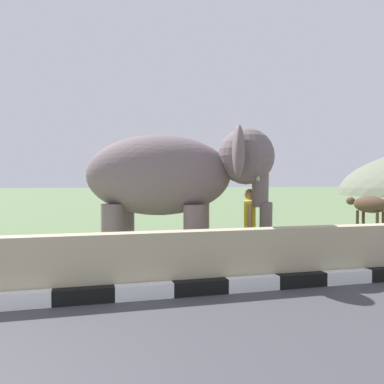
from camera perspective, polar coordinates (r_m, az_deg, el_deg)
barrier_parapet at (r=6.70m, az=-13.91°, el=-9.90°), size 28.00×0.36×1.00m
elephant at (r=8.70m, az=-2.48°, el=2.04°), size 4.04×3.18×2.91m
person_handler at (r=8.85m, az=7.97°, el=-4.30°), size 0.38×0.64×1.66m
cow_mid at (r=17.64m, az=23.27°, el=-1.67°), size 0.95×1.93×1.23m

